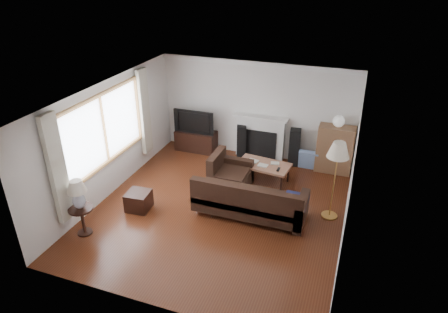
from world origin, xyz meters
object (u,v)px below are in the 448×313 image
(coffee_table, at_px, (263,173))
(side_table, at_px, (83,221))
(tv_stand, at_px, (196,141))
(bookshelf, at_px, (335,149))
(sectional_sofa, at_px, (250,198))
(floor_lamp, at_px, (334,181))

(coffee_table, bearing_deg, side_table, -125.25)
(tv_stand, xyz_separation_m, bookshelf, (3.63, 0.04, 0.32))
(sectional_sofa, bearing_deg, coffee_table, 93.56)
(side_table, bearing_deg, sectional_sofa, 30.40)
(tv_stand, relative_size, side_table, 1.89)
(coffee_table, relative_size, side_table, 2.10)
(sectional_sofa, xyz_separation_m, side_table, (-2.81, -1.65, -0.11))
(floor_lamp, bearing_deg, coffee_table, 151.23)
(sectional_sofa, height_order, floor_lamp, floor_lamp)
(side_table, bearing_deg, floor_lamp, 26.23)
(side_table, bearing_deg, tv_stand, 82.13)
(tv_stand, relative_size, floor_lamp, 0.65)
(bookshelf, relative_size, sectional_sofa, 0.48)
(bookshelf, height_order, side_table, bookshelf)
(floor_lamp, bearing_deg, tv_stand, 152.82)
(side_table, bearing_deg, coffee_table, 48.23)
(coffee_table, bearing_deg, sectional_sofa, -79.92)
(floor_lamp, relative_size, side_table, 2.91)
(coffee_table, distance_m, side_table, 4.08)
(coffee_table, xyz_separation_m, side_table, (-2.72, -3.04, 0.05))
(tv_stand, xyz_separation_m, side_table, (-0.57, -4.09, 0.02))
(coffee_table, xyz_separation_m, floor_lamp, (1.64, -0.90, 0.60))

